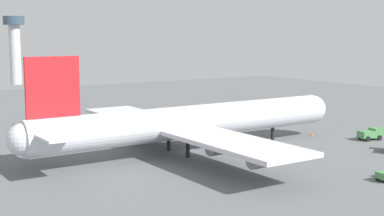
{
  "coord_description": "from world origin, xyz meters",
  "views": [
    {
      "loc": [
        -52.69,
        -79.34,
        20.87
      ],
      "look_at": [
        0.0,
        0.0,
        7.92
      ],
      "focal_mm": 50.76,
      "sensor_mm": 36.0,
      "label": 1
    }
  ],
  "objects_px": {
    "fuel_truck": "(370,134)",
    "safety_cone_nose": "(312,134)",
    "control_tower": "(15,43)",
    "cargo_airplane": "(190,122)"
  },
  "relations": [
    {
      "from": "cargo_airplane",
      "to": "control_tower",
      "type": "distance_m",
      "value": 152.34
    },
    {
      "from": "fuel_truck",
      "to": "cargo_airplane",
      "type": "bearing_deg",
      "value": 163.96
    },
    {
      "from": "cargo_airplane",
      "to": "safety_cone_nose",
      "type": "distance_m",
      "value": 30.28
    },
    {
      "from": "safety_cone_nose",
      "to": "control_tower",
      "type": "relative_size",
      "value": 0.02
    },
    {
      "from": "fuel_truck",
      "to": "safety_cone_nose",
      "type": "bearing_deg",
      "value": 123.66
    },
    {
      "from": "fuel_truck",
      "to": "control_tower",
      "type": "distance_m",
      "value": 164.41
    },
    {
      "from": "fuel_truck",
      "to": "safety_cone_nose",
      "type": "height_order",
      "value": "fuel_truck"
    },
    {
      "from": "control_tower",
      "to": "safety_cone_nose",
      "type": "bearing_deg",
      "value": -83.35
    },
    {
      "from": "fuel_truck",
      "to": "safety_cone_nose",
      "type": "distance_m",
      "value": 11.64
    },
    {
      "from": "cargo_airplane",
      "to": "safety_cone_nose",
      "type": "relative_size",
      "value": 96.24
    }
  ]
}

